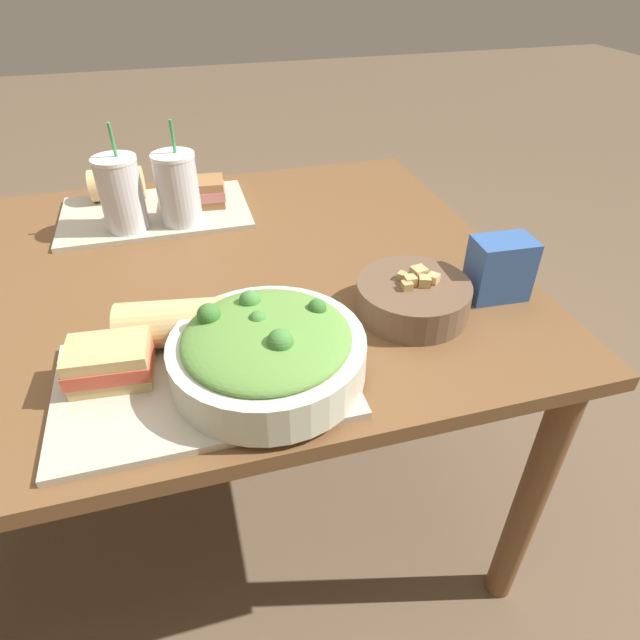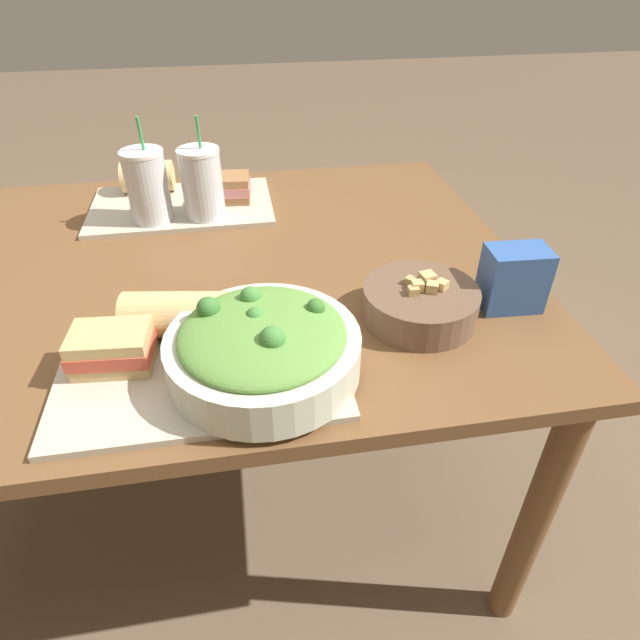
# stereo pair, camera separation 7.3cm
# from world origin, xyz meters

# --- Properties ---
(ground_plane) EXTENTS (12.00, 12.00, 0.00)m
(ground_plane) POSITION_xyz_m (0.00, 0.00, 0.00)
(ground_plane) COLOR brown
(dining_table) EXTENTS (1.41, 1.04, 0.73)m
(dining_table) POSITION_xyz_m (0.00, 0.00, 0.65)
(dining_table) COLOR brown
(dining_table) RESTS_ON ground_plane
(tray_near) EXTENTS (0.45, 0.28, 0.01)m
(tray_near) POSITION_xyz_m (0.04, -0.34, 0.74)
(tray_near) COLOR #BCB29E
(tray_near) RESTS_ON dining_table
(tray_far) EXTENTS (0.45, 0.28, 0.01)m
(tray_far) POSITION_xyz_m (-0.02, 0.30, 0.74)
(tray_far) COLOR #BCB29E
(tray_far) RESTS_ON dining_table
(salad_bowl) EXTENTS (0.30, 0.30, 0.11)m
(salad_bowl) POSITION_xyz_m (0.13, -0.36, 0.79)
(salad_bowl) COLOR beige
(salad_bowl) RESTS_ON tray_near
(soup_bowl) EXTENTS (0.21, 0.21, 0.08)m
(soup_bowl) POSITION_xyz_m (0.42, -0.26, 0.76)
(soup_bowl) COLOR brown
(soup_bowl) RESTS_ON dining_table
(sandwich_near) EXTENTS (0.13, 0.10, 0.06)m
(sandwich_near) POSITION_xyz_m (-0.10, -0.31, 0.77)
(sandwich_near) COLOR tan
(sandwich_near) RESTS_ON tray_near
(baguette_near) EXTENTS (0.19, 0.11, 0.08)m
(baguette_near) POSITION_xyz_m (0.01, -0.25, 0.78)
(baguette_near) COLOR tan
(baguette_near) RESTS_ON tray_near
(sandwich_far) EXTENTS (0.12, 0.10, 0.06)m
(sandwich_far) POSITION_xyz_m (0.10, 0.31, 0.77)
(sandwich_far) COLOR olive
(sandwich_far) RESTS_ON tray_far
(baguette_far) EXTENTS (0.13, 0.08, 0.08)m
(baguette_far) POSITION_xyz_m (-0.10, 0.40, 0.78)
(baguette_far) COLOR tan
(baguette_far) RESTS_ON tray_far
(drink_cup_dark) EXTENTS (0.10, 0.10, 0.24)m
(drink_cup_dark) POSITION_xyz_m (-0.08, 0.22, 0.82)
(drink_cup_dark) COLOR silver
(drink_cup_dark) RESTS_ON tray_far
(drink_cup_red) EXTENTS (0.10, 0.10, 0.24)m
(drink_cup_red) POSITION_xyz_m (0.04, 0.22, 0.82)
(drink_cup_red) COLOR silver
(drink_cup_red) RESTS_ON tray_far
(chip_bag) EXTENTS (0.11, 0.08, 0.12)m
(chip_bag) POSITION_xyz_m (0.60, -0.25, 0.79)
(chip_bag) COLOR #335BA3
(chip_bag) RESTS_ON dining_table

